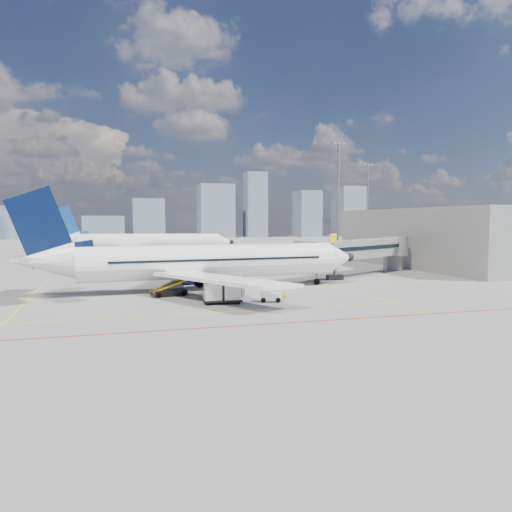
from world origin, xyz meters
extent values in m
plane|color=slate|center=(0.00, 0.00, 0.00)|extent=(420.00, 420.00, 0.00)
cube|color=yellow|center=(0.00, 8.00, 0.01)|extent=(60.00, 0.18, 0.01)
cube|color=yellow|center=(0.00, -6.00, 0.01)|extent=(80.00, 0.15, 0.01)
cube|color=yellow|center=(14.00, 2.00, 0.01)|extent=(0.15, 28.00, 0.01)
cube|color=yellow|center=(-20.00, 8.00, 0.01)|extent=(0.15, 30.00, 0.01)
cube|color=#97250D|center=(0.00, -12.00, 0.01)|extent=(90.00, 0.25, 0.01)
cube|color=gray|center=(22.25, 16.15, 3.90)|extent=(20.84, 13.93, 2.60)
cube|color=black|center=(22.25, 16.15, 4.10)|extent=(20.52, 13.82, 0.55)
cube|color=gray|center=(12.70, 10.50, 3.90)|extent=(4.49, 4.56, 3.00)
cube|color=black|center=(17.00, 12.80, 0.35)|extent=(2.20, 1.00, 0.70)
cylinder|color=slate|center=(17.00, 12.80, 1.70)|extent=(0.56, 0.56, 2.70)
cylinder|color=slate|center=(29.00, 20.00, 1.95)|extent=(0.60, 0.60, 3.90)
cylinder|color=gray|center=(32.00, 22.00, 3.90)|extent=(4.00, 4.00, 3.00)
cylinder|color=slate|center=(32.00, 22.00, 1.95)|extent=(2.40, 2.40, 3.90)
cube|color=yellow|center=(15.50, 10.30, 5.70)|extent=(1.26, 0.82, 1.20)
cube|color=gray|center=(40.00, 26.00, 5.00)|extent=(10.00, 42.00, 10.00)
cube|color=black|center=(35.20, 26.00, 5.00)|extent=(0.25, 40.00, 4.50)
cylinder|color=slate|center=(38.00, 55.00, 12.50)|extent=(0.56, 0.56, 25.00)
cube|color=slate|center=(38.00, 55.00, 25.20)|extent=(3.20, 0.40, 0.50)
cube|color=#ACAFB3|center=(36.80, 54.75, 25.20)|extent=(0.60, 0.15, 0.35)
cube|color=#ACAFB3|center=(38.00, 54.75, 25.20)|extent=(0.60, 0.15, 0.35)
cube|color=#ACAFB3|center=(39.20, 54.75, 25.20)|extent=(0.60, 0.15, 0.35)
cylinder|color=slate|center=(65.00, 90.00, 12.50)|extent=(0.56, 0.56, 25.00)
cube|color=slate|center=(65.00, 90.00, 25.20)|extent=(3.20, 0.40, 0.50)
cube|color=#ACAFB3|center=(63.80, 89.75, 25.20)|extent=(0.60, 0.15, 0.35)
cube|color=#ACAFB3|center=(65.00, 89.75, 25.20)|extent=(0.60, 0.15, 0.35)
cube|color=#ACAFB3|center=(66.20, 89.75, 25.20)|extent=(0.60, 0.15, 0.35)
cube|color=slate|center=(-45.62, 190.00, 7.26)|extent=(21.10, 8.53, 14.51)
cube|color=slate|center=(-13.45, 190.00, 5.12)|extent=(18.13, 14.53, 10.24)
cube|color=slate|center=(6.60, 190.00, 9.11)|extent=(14.27, 13.10, 18.22)
cube|color=slate|center=(38.81, 190.00, 12.83)|extent=(16.62, 12.25, 25.66)
cube|color=slate|center=(58.85, 190.00, 15.96)|extent=(10.12, 9.98, 31.92)
cube|color=slate|center=(86.47, 190.00, 11.64)|extent=(11.26, 13.73, 23.28)
cube|color=slate|center=(110.38, 190.00, 12.93)|extent=(13.62, 14.92, 25.87)
cylinder|color=white|center=(-0.70, 7.96, 3.30)|extent=(29.82, 5.70, 3.85)
cone|color=white|center=(15.86, 9.00, 3.30)|extent=(3.79, 4.07, 3.85)
sphere|color=black|center=(17.24, 9.08, 3.30)|extent=(1.15, 1.15, 1.09)
cone|color=white|center=(-18.64, 6.83, 3.84)|extent=(6.55, 4.24, 3.85)
cube|color=black|center=(14.58, 8.92, 3.84)|extent=(1.57, 1.57, 0.44)
cube|color=white|center=(-2.74, 16.73, 2.24)|extent=(10.51, 17.07, 0.57)
cube|color=white|center=(-1.62, -1.01, 2.24)|extent=(12.11, 16.83, 0.57)
cylinder|color=#071439|center=(-1.55, 13.64, 1.01)|extent=(3.69, 2.49, 2.27)
cylinder|color=#071439|center=(-0.83, 2.21, 1.01)|extent=(3.69, 2.49, 2.27)
cylinder|color=#ACAFB3|center=(0.32, 13.76, 1.01)|extent=(0.49, 2.35, 2.33)
cylinder|color=#ACAFB3|center=(1.04, 2.32, 1.01)|extent=(0.49, 2.35, 2.33)
cube|color=#071439|center=(-18.64, 6.83, 7.25)|extent=(6.78, 0.74, 8.42)
cube|color=#071439|center=(-16.27, 6.98, 4.88)|extent=(5.58, 0.65, 2.13)
cube|color=white|center=(-19.23, 9.96, 4.19)|extent=(4.56, 6.18, 0.22)
cube|color=white|center=(-18.84, 3.65, 4.19)|extent=(5.06, 6.27, 0.22)
cylinder|color=slate|center=(12.61, 8.79, 0.90)|extent=(0.30, 0.30, 1.80)
cylinder|color=black|center=(12.61, 8.79, 0.38)|extent=(0.78, 0.33, 0.76)
cylinder|color=slate|center=(-1.85, 10.46, 0.80)|extent=(0.34, 0.34, 1.60)
cylinder|color=black|center=(-1.85, 10.46, 0.50)|extent=(1.04, 0.71, 1.00)
cylinder|color=slate|center=(-1.52, 5.33, 0.80)|extent=(0.34, 0.34, 1.60)
cylinder|color=black|center=(-1.52, 5.33, 0.50)|extent=(1.04, 0.71, 1.00)
cube|color=black|center=(-0.33, 9.89, 3.60)|extent=(24.26, 1.62, 0.26)
cube|color=black|center=(-0.09, 6.08, 3.60)|extent=(24.26, 1.62, 0.26)
cylinder|color=white|center=(-3.36, 61.73, 3.30)|extent=(29.29, 9.29, 3.78)
cone|color=white|center=(12.63, 58.61, 3.30)|extent=(4.15, 4.38, 3.78)
sphere|color=black|center=(13.96, 58.35, 3.30)|extent=(1.25, 1.25, 1.07)
cone|color=white|center=(-20.69, 65.12, 3.83)|extent=(6.82, 4.90, 3.78)
cube|color=black|center=(11.39, 58.85, 3.83)|extent=(1.71, 1.71, 0.44)
cube|color=white|center=(-3.12, 70.58, 2.26)|extent=(13.33, 16.01, 0.56)
cube|color=white|center=(-6.47, 53.44, 2.26)|extent=(8.51, 16.73, 0.56)
cylinder|color=#071439|center=(-2.76, 67.35, 1.05)|extent=(3.85, 2.86, 2.23)
cylinder|color=#071439|center=(-4.92, 56.30, 1.05)|extent=(3.85, 2.86, 2.23)
cylinder|color=#ACAFB3|center=(-0.95, 67.00, 1.05)|extent=(0.77, 2.31, 2.29)
cylinder|color=#ACAFB3|center=(-3.11, 55.95, 1.05)|extent=(0.77, 2.31, 2.29)
cube|color=navy|center=(-20.69, 65.12, 7.18)|extent=(6.58, 1.58, 8.27)
cube|color=navy|center=(-18.41, 64.67, 4.85)|extent=(5.43, 1.33, 2.09)
cube|color=white|center=(-20.48, 68.24, 4.17)|extent=(5.40, 6.14, 0.21)
cube|color=white|center=(-21.67, 62.15, 4.17)|extent=(3.89, 5.89, 0.21)
cylinder|color=black|center=(-3.83, 64.40, 0.50)|extent=(1.11, 0.83, 1.00)
cylinder|color=black|center=(-4.80, 59.44, 0.50)|extent=(1.11, 0.83, 1.00)
cylinder|color=black|center=(9.49, 59.22, 0.38)|extent=(0.80, 0.42, 0.76)
cube|color=white|center=(2.96, -2.04, 0.49)|extent=(2.19, 1.57, 0.72)
cube|color=white|center=(2.62, -1.94, 1.03)|extent=(1.14, 1.24, 0.54)
cube|color=black|center=(2.62, -1.94, 1.21)|extent=(1.04, 1.17, 0.31)
cylinder|color=black|center=(2.14, -2.32, 0.25)|extent=(0.54, 0.33, 0.50)
cylinder|color=black|center=(2.40, -1.37, 0.25)|extent=(0.54, 0.33, 0.50)
cylinder|color=black|center=(3.52, -2.71, 0.25)|extent=(0.54, 0.33, 0.50)
cylinder|color=black|center=(3.79, -1.76, 0.25)|extent=(0.54, 0.33, 0.50)
cube|color=black|center=(-1.81, -1.78, 0.33)|extent=(3.77, 1.88, 0.18)
cube|color=white|center=(-2.72, -1.72, 1.22)|extent=(1.68, 1.64, 1.58)
cube|color=white|center=(-0.89, -1.85, 1.22)|extent=(1.68, 1.64, 1.58)
cylinder|color=black|center=(-3.28, -2.39, 0.16)|extent=(0.34, 0.17, 0.33)
cylinder|color=black|center=(-3.18, -0.97, 0.16)|extent=(0.34, 0.17, 0.33)
cylinder|color=black|center=(-0.44, -2.60, 0.16)|extent=(0.34, 0.17, 0.33)
cylinder|color=black|center=(-0.33, -1.17, 0.16)|extent=(0.34, 0.17, 0.33)
cube|color=black|center=(-6.08, 4.65, 0.39)|extent=(3.89, 2.28, 0.61)
cube|color=black|center=(-5.41, 4.84, 1.31)|extent=(5.27, 2.30, 1.61)
cube|color=yellow|center=(-5.55, 5.30, 1.31)|extent=(5.06, 1.54, 1.68)
cube|color=yellow|center=(-5.28, 4.38, 1.31)|extent=(5.06, 1.54, 1.68)
cylinder|color=black|center=(-7.25, 3.67, 0.26)|extent=(0.56, 0.35, 0.52)
cylinder|color=black|center=(-7.60, 4.84, 0.26)|extent=(0.56, 0.35, 0.52)
cylinder|color=black|center=(-4.57, 4.45, 0.26)|extent=(0.56, 0.35, 0.52)
cylinder|color=black|center=(-4.91, 5.63, 0.26)|extent=(0.56, 0.35, 0.52)
imported|color=yellow|center=(4.33, -2.23, 0.85)|extent=(0.51, 0.68, 1.71)
camera|label=1|loc=(-12.29, -47.85, 7.87)|focal=35.00mm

